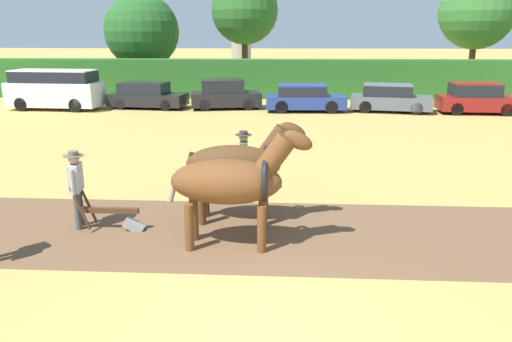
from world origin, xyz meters
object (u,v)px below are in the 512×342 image
(draft_horse_lead_left, at_px, (232,181))
(parked_car_center_left, at_px, (225,95))
(parked_van, at_px, (55,89))
(parked_car_left, at_px, (147,96))
(parked_car_center, at_px, (304,98))
(farmer_at_plow, at_px, (76,183))
(parked_car_center_right, at_px, (390,99))
(farmer_beside_team, at_px, (244,158))
(tree_center_left, at_px, (477,12))
(parked_car_right, at_px, (476,99))
(tree_left, at_px, (245,11))
(draft_horse_lead_right, at_px, (238,164))
(tree_far_left, at_px, (142,31))
(plow, at_px, (116,216))

(draft_horse_lead_left, height_order, parked_car_center_left, draft_horse_lead_left)
(parked_van, relative_size, parked_car_left, 1.16)
(parked_car_center_left, xyz_separation_m, parked_car_center, (4.37, -0.69, -0.06))
(farmer_at_plow, xyz_separation_m, parked_car_center_right, (10.28, 16.83, -0.31))
(parked_car_left, bearing_deg, parked_car_center_left, 6.50)
(farmer_at_plow, bearing_deg, farmer_beside_team, 27.84)
(draft_horse_lead_left, bearing_deg, tree_center_left, 63.03)
(parked_car_center_left, bearing_deg, parked_car_center_right, -14.53)
(parked_car_left, bearing_deg, parked_car_right, 3.62)
(parked_car_center_right, bearing_deg, parked_car_left, -172.17)
(tree_left, relative_size, draft_horse_lead_right, 2.87)
(draft_horse_lead_left, distance_m, parked_car_right, 20.65)
(draft_horse_lead_left, relative_size, parked_car_center, 0.68)
(draft_horse_lead_right, distance_m, parked_car_center_right, 17.66)
(draft_horse_lead_right, xyz_separation_m, parked_car_left, (-6.50, 17.01, -0.65))
(draft_horse_lead_left, bearing_deg, parked_car_center, 83.41)
(farmer_at_plow, relative_size, parked_van, 0.34)
(draft_horse_lead_right, bearing_deg, parked_car_center_right, 68.05)
(draft_horse_lead_left, height_order, farmer_at_plow, draft_horse_lead_left)
(draft_horse_lead_right, height_order, parked_car_center_left, draft_horse_lead_right)
(draft_horse_lead_left, height_order, parked_van, draft_horse_lead_left)
(tree_center_left, relative_size, farmer_at_plow, 4.68)
(parked_car_center_right, bearing_deg, farmer_at_plow, -110.45)
(tree_center_left, relative_size, farmer_beside_team, 4.73)
(tree_left, bearing_deg, tree_center_left, -1.06)
(farmer_at_plow, height_order, parked_car_right, farmer_at_plow)
(farmer_beside_team, distance_m, parked_car_right, 18.00)
(tree_far_left, xyz_separation_m, draft_horse_lead_right, (8.84, -25.48, -2.80))
(farmer_beside_team, bearing_deg, tree_left, 91.26)
(draft_horse_lead_right, bearing_deg, parked_car_center, 82.84)
(tree_far_left, relative_size, tree_left, 0.84)
(parked_car_left, bearing_deg, parked_van, -164.96)
(plow, bearing_deg, parked_car_right, 50.91)
(parked_car_center_right, relative_size, parked_car_right, 1.10)
(parked_car_left, distance_m, parked_car_right, 17.74)
(tree_far_left, height_order, draft_horse_lead_left, tree_far_left)
(tree_center_left, distance_m, draft_horse_lead_left, 32.00)
(draft_horse_lead_right, bearing_deg, tree_far_left, 109.85)
(tree_center_left, distance_m, plow, 32.83)
(farmer_at_plow, xyz_separation_m, parked_car_center, (5.72, 16.82, -0.32))
(tree_center_left, xyz_separation_m, parked_car_center_right, (-7.93, -10.44, -4.77))
(parked_car_center_right, bearing_deg, draft_horse_lead_right, -101.72)
(tree_left, height_order, farmer_at_plow, tree_left)
(draft_horse_lead_left, height_order, parked_car_right, draft_horse_lead_left)
(farmer_beside_team, height_order, parked_car_center_right, farmer_beside_team)
(draft_horse_lead_left, bearing_deg, parked_car_center_left, 97.27)
(tree_center_left, relative_size, parked_van, 1.58)
(draft_horse_lead_left, height_order, parked_car_left, draft_horse_lead_left)
(draft_horse_lead_right, bearing_deg, parked_car_right, 55.61)
(plow, distance_m, parked_car_center_left, 17.64)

